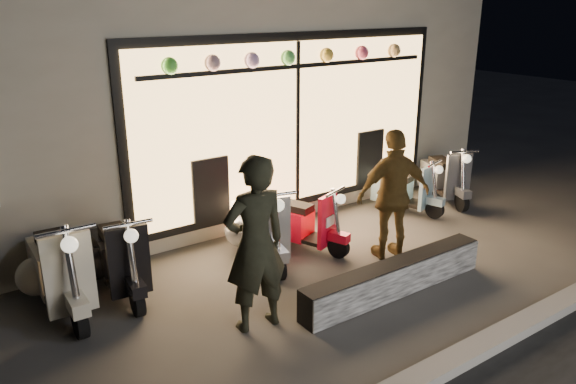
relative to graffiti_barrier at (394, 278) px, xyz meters
name	(u,v)px	position (x,y,z in m)	size (l,w,h in m)	color
ground	(335,280)	(-0.36, 0.65, -0.20)	(40.00, 40.00, 0.00)	#383533
kerb	(467,354)	(-0.36, -1.35, -0.14)	(40.00, 0.25, 0.12)	slate
shop_building	(163,70)	(-0.36, 5.63, 1.90)	(10.20, 6.23, 4.20)	beige
graffiti_barrier	(394,278)	(0.00, 0.00, 0.00)	(2.64, 0.28, 0.40)	black
scooter_silver	(258,226)	(-0.75, 1.83, 0.23)	(0.70, 1.50, 1.07)	black
scooter_red	(298,222)	(-0.15, 1.74, 0.16)	(0.71, 1.26, 0.91)	black
scooter_black	(118,256)	(-2.61, 2.01, 0.21)	(0.53, 1.45, 1.03)	black
scooter_cream	(58,267)	(-3.29, 2.01, 0.25)	(0.52, 1.57, 1.13)	black
scooter_blue	(399,190)	(2.08, 1.97, 0.15)	(0.63, 1.22, 0.88)	black
scooter_grey	(442,176)	(3.15, 1.97, 0.19)	(0.77, 1.34, 0.97)	black
man	(255,244)	(-1.71, 0.33, 0.75)	(0.69, 0.45, 1.90)	black
woman	(394,195)	(0.70, 0.76, 0.68)	(1.03, 0.43, 1.76)	brown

